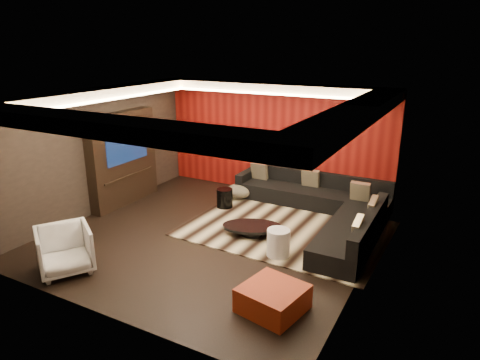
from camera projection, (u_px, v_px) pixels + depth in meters
The scene contains 26 objects.
floor at pixel (213, 236), 8.66m from camera, with size 6.00×6.00×0.02m, color black.
ceiling at pixel (210, 95), 7.79m from camera, with size 6.00×6.00×0.02m, color silver.
wall_back at pixel (275, 139), 10.75m from camera, with size 6.00×0.02×2.80m, color black.
wall_left at pixel (97, 151), 9.58m from camera, with size 0.02×6.00×2.80m, color black.
wall_right at pixel (371, 194), 6.87m from camera, with size 0.02×6.00×2.80m, color black.
red_feature_wall at pixel (274, 139), 10.71m from camera, with size 5.98×0.05×2.78m, color #6B0C0A.
soffit_back at pixel (271, 88), 10.09m from camera, with size 6.00×0.60×0.22m, color silver.
soffit_front at pixel (100, 126), 5.56m from camera, with size 6.00×0.60×0.22m, color silver.
soffit_left at pixel (102, 93), 9.04m from camera, with size 0.60×4.80×0.22m, color silver.
soffit_right at pixel (358, 112), 6.61m from camera, with size 0.60×4.80×0.22m, color silver.
cove_back at pixel (265, 93), 9.83m from camera, with size 4.80×0.08×0.04m, color #FFD899.
cove_front at pixel (119, 128), 5.88m from camera, with size 4.80×0.08×0.04m, color #FFD899.
cove_left at pixel (114, 99), 8.92m from camera, with size 0.08×4.80×0.04m, color #FFD899.
cove_right at pixel (336, 117), 6.79m from camera, with size 0.08×4.80×0.04m, color #FFD899.
tv_surround at pixel (123, 159), 10.10m from camera, with size 0.30×2.00×2.20m, color black.
tv_screen at pixel (127, 145), 9.92m from camera, with size 0.04×1.30×0.80m, color black.
tv_shelf at pixel (129, 176), 10.15m from camera, with size 0.04×1.60×0.04m, color black.
rug at pixel (286, 229), 8.93m from camera, with size 4.00×3.00×0.02m, color #C1B58D.
coffee_table at pixel (252, 230), 8.62m from camera, with size 1.19×1.19×0.20m, color black.
drum_stool at pixel (225, 198), 10.02m from camera, with size 0.38×0.38×0.44m, color black.
striped_pouf at pixel (239, 191), 10.64m from camera, with size 0.62×0.62×0.34m, color #B7AD8E.
white_side_table at pixel (278, 243), 7.73m from camera, with size 0.42×0.42×0.52m, color silver.
orange_ottoman at pixel (273, 298), 6.20m from camera, with size 0.84×0.84×0.37m, color maroon.
armchair at pixel (65, 250), 7.19m from camera, with size 0.84×0.87×0.79m, color silver.
sectional_sofa at pixel (325, 208), 9.36m from camera, with size 3.65×3.50×0.75m.
throw_pillows at pixel (327, 193), 9.23m from camera, with size 3.35×2.81×0.50m.
Camera 1 is at (4.22, -6.69, 3.73)m, focal length 32.00 mm.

